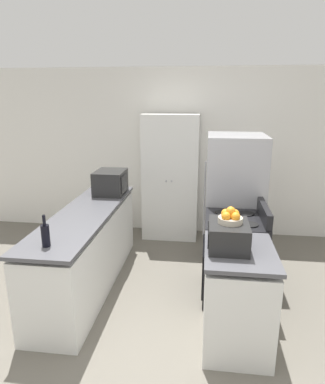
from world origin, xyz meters
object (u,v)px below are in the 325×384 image
at_px(stove, 233,257).
at_px(microwave, 111,182).
at_px(pantry_cabinet, 171,178).
at_px(wine_bottle, 45,235).
at_px(toaster_oven, 228,235).
at_px(refrigerator, 233,202).
at_px(fruit_bowl, 230,217).

distance_m(stove, microwave, 1.88).
bearing_deg(pantry_cabinet, wine_bottle, -107.85).
distance_m(stove, toaster_oven, 0.94).
relative_size(refrigerator, fruit_bowl, 8.34).
distance_m(pantry_cabinet, toaster_oven, 2.48).
height_order(stove, fruit_bowl, fruit_bowl).
relative_size(microwave, toaster_oven, 1.12).
bearing_deg(wine_bottle, refrigerator, 44.76).
height_order(stove, refrigerator, refrigerator).
xyz_separation_m(pantry_cabinet, fruit_bowl, (0.75, -2.35, 0.23)).
distance_m(refrigerator, toaster_oven, 1.55).
height_order(stove, toaster_oven, toaster_oven).
xyz_separation_m(toaster_oven, fruit_bowl, (0.01, 0.01, 0.16)).
xyz_separation_m(pantry_cabinet, toaster_oven, (0.74, -2.36, 0.06)).
relative_size(pantry_cabinet, wine_bottle, 6.70).
xyz_separation_m(stove, toaster_oven, (-0.13, -0.74, 0.56)).
relative_size(microwave, fruit_bowl, 2.27).
distance_m(microwave, fruit_bowl, 2.13).
bearing_deg(stove, microwave, 153.30).
relative_size(refrigerator, toaster_oven, 4.13).
bearing_deg(wine_bottle, pantry_cabinet, 72.15).
xyz_separation_m(pantry_cabinet, wine_bottle, (-0.82, -2.53, 0.06)).
distance_m(pantry_cabinet, microwave, 1.09).
xyz_separation_m(microwave, wine_bottle, (-0.10, -1.71, -0.05)).
bearing_deg(wine_bottle, stove, 28.50).
relative_size(microwave, wine_bottle, 1.63).
distance_m(stove, refrigerator, 0.88).
bearing_deg(refrigerator, microwave, 179.63).
xyz_separation_m(refrigerator, fruit_bowl, (-0.15, -1.52, 0.33)).
height_order(microwave, wine_bottle, microwave).
bearing_deg(fruit_bowl, microwave, 133.85).
height_order(toaster_oven, fruit_bowl, fruit_bowl).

